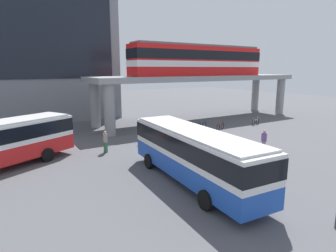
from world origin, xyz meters
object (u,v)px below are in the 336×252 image
object	(u,v)px
bus_main	(193,151)
pedestrian_at_kerb	(105,142)
station_building	(14,41)
train	(199,60)
bicycle_silver	(255,122)
pedestrian_near_building	(142,136)
bicycle_blue	(202,125)
pedestrian_by_bike_rack	(264,142)
bicycle_red	(220,126)

from	to	relation	value
bus_main	pedestrian_at_kerb	world-z (taller)	bus_main
station_building	train	bearing A→B (deg)	-33.42
train	bicycle_silver	xyz separation A→B (m)	(3.75, -6.38, -7.40)
station_building	pedestrian_near_building	world-z (taller)	station_building
bus_main	bicycle_blue	world-z (taller)	bus_main
train	pedestrian_at_kerb	world-z (taller)	train
station_building	pedestrian_near_building	xyz separation A→B (m)	(8.12, -20.01, -9.43)
train	pedestrian_by_bike_rack	world-z (taller)	train
bicycle_silver	pedestrian_by_bike_rack	distance (m)	11.57
bicycle_red	bicycle_silver	size ratio (longest dim) A/B	0.97
pedestrian_near_building	train	bearing A→B (deg)	30.67
bus_main	bicycle_red	size ratio (longest dim) A/B	6.63
bus_main	pedestrian_at_kerb	size ratio (longest dim) A/B	6.28
bicycle_red	pedestrian_near_building	bearing A→B (deg)	-175.37
bicycle_silver	train	bearing A→B (deg)	120.43
station_building	bicycle_red	world-z (taller)	station_building
station_building	bus_main	world-z (taller)	station_building
train	pedestrian_by_bike_rack	bearing A→B (deg)	-107.25
station_building	pedestrian_by_bike_rack	world-z (taller)	station_building
bus_main	pedestrian_near_building	world-z (taller)	bus_main
bicycle_red	pedestrian_near_building	xyz separation A→B (m)	(-10.08, -0.82, 0.38)
bus_main	bicycle_silver	world-z (taller)	bus_main
bicycle_blue	pedestrian_near_building	bearing A→B (deg)	-164.46
pedestrian_by_bike_rack	pedestrian_at_kerb	size ratio (longest dim) A/B	1.03
train	station_building	bearing A→B (deg)	146.58
bicycle_silver	bicycle_blue	bearing A→B (deg)	164.53
bicycle_silver	pedestrian_by_bike_rack	world-z (taller)	pedestrian_by_bike_rack
station_building	bicycle_silver	distance (m)	32.10
bicycle_red	pedestrian_by_bike_rack	distance (m)	8.86
train	pedestrian_by_bike_rack	xyz separation A→B (m)	(-4.49, -14.48, -6.89)
station_building	bicycle_red	bearing A→B (deg)	-46.52
pedestrian_by_bike_rack	pedestrian_at_kerb	distance (m)	12.83
bicycle_red	pedestrian_at_kerb	size ratio (longest dim) A/B	0.95
bus_main	pedestrian_near_building	size ratio (longest dim) A/B	7.08
bicycle_silver	pedestrian_near_building	distance (m)	15.46
bus_main	pedestrian_by_bike_rack	distance (m)	9.04
station_building	bicycle_blue	size ratio (longest dim) A/B	13.74
pedestrian_at_kerb	bicycle_silver	bearing A→B (deg)	4.36
train	bicycle_blue	xyz separation A→B (m)	(-2.99, -4.51, -7.40)
station_building	pedestrian_at_kerb	size ratio (longest dim) A/B	13.38
pedestrian_near_building	station_building	bearing A→B (deg)	112.09
station_building	train	xyz separation A→B (m)	(19.82, -13.08, -2.41)
bicycle_red	bicycle_blue	distance (m)	2.12
bus_main	pedestrian_at_kerb	distance (m)	9.08
bicycle_silver	pedestrian_near_building	bearing A→B (deg)	-177.95
bicycle_red	pedestrian_near_building	size ratio (longest dim) A/B	1.07
bicycle_blue	station_building	bearing A→B (deg)	133.72
train	bicycle_red	world-z (taller)	train
bicycle_red	pedestrian_by_bike_rack	size ratio (longest dim) A/B	0.92
bicycle_silver	bicycle_red	bearing A→B (deg)	177.20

